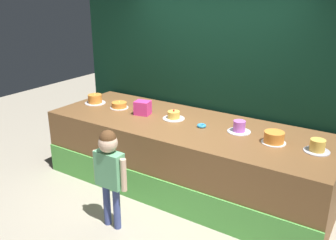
% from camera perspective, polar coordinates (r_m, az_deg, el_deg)
% --- Properties ---
extents(ground_plane, '(12.00, 12.00, 0.00)m').
position_cam_1_polar(ground_plane, '(4.55, -1.60, -13.63)').
color(ground_plane, '#ADA38E').
extents(stage_platform, '(3.74, 1.33, 0.90)m').
position_cam_1_polar(stage_platform, '(4.81, 2.75, -5.58)').
color(stage_platform, brown).
rests_on(stage_platform, ground_plane).
extents(curtain_backdrop, '(4.52, 0.08, 2.72)m').
position_cam_1_polar(curtain_backdrop, '(5.15, 7.22, 6.77)').
color(curtain_backdrop, black).
rests_on(curtain_backdrop, ground_plane).
extents(child_figure, '(0.45, 0.20, 1.16)m').
position_cam_1_polar(child_figure, '(3.92, -9.21, -7.19)').
color(child_figure, '#3F4C8C').
rests_on(child_figure, ground_plane).
extents(pink_box, '(0.23, 0.21, 0.19)m').
position_cam_1_polar(pink_box, '(4.96, -4.01, 1.93)').
color(pink_box, '#ED3992').
rests_on(pink_box, stage_platform).
extents(donut, '(0.12, 0.12, 0.04)m').
position_cam_1_polar(donut, '(4.53, 5.31, -0.90)').
color(donut, '#3399D8').
rests_on(donut, stage_platform).
extents(cake_far_left, '(0.31, 0.31, 0.18)m').
position_cam_1_polar(cake_far_left, '(5.55, -11.41, 3.22)').
color(cake_far_left, silver).
rests_on(cake_far_left, stage_platform).
extents(cake_left, '(0.26, 0.26, 0.12)m').
position_cam_1_polar(cake_left, '(5.28, -7.69, 2.31)').
color(cake_left, white).
rests_on(cake_left, stage_platform).
extents(cake_center_left, '(0.29, 0.29, 0.13)m').
position_cam_1_polar(cake_center_left, '(4.79, 0.90, 0.69)').
color(cake_center_left, white).
rests_on(cake_center_left, stage_platform).
extents(cake_center_right, '(0.28, 0.28, 0.14)m').
position_cam_1_polar(cake_center_right, '(4.42, 11.15, -1.13)').
color(cake_center_right, silver).
rests_on(cake_center_right, stage_platform).
extents(cake_right, '(0.27, 0.27, 0.13)m').
position_cam_1_polar(cake_right, '(4.20, 16.35, -2.68)').
color(cake_right, white).
rests_on(cake_right, stage_platform).
extents(cake_far_right, '(0.27, 0.27, 0.14)m').
position_cam_1_polar(cake_far_right, '(4.13, 22.45, -3.85)').
color(cake_far_right, silver).
rests_on(cake_far_right, stage_platform).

